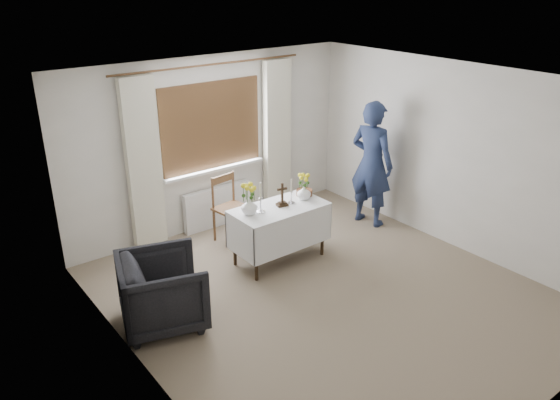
# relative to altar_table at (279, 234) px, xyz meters

# --- Properties ---
(ground) EXTENTS (5.00, 5.00, 0.00)m
(ground) POSITION_rel_altar_table_xyz_m (-0.08, -1.01, -0.38)
(ground) COLOR gray
(ground) RESTS_ON ground
(altar_table) EXTENTS (1.24, 0.64, 0.76)m
(altar_table) POSITION_rel_altar_table_xyz_m (0.00, 0.00, 0.00)
(altar_table) COLOR silver
(altar_table) RESTS_ON ground
(wooden_chair) EXTENTS (0.50, 0.50, 0.95)m
(wooden_chair) POSITION_rel_altar_table_xyz_m (-0.17, 0.85, 0.09)
(wooden_chair) COLOR brown
(wooden_chair) RESTS_ON ground
(armchair) EXTENTS (1.09, 1.07, 0.80)m
(armchair) POSITION_rel_altar_table_xyz_m (-1.84, -0.35, 0.02)
(armchair) COLOR black
(armchair) RESTS_ON ground
(person) EXTENTS (0.57, 0.76, 1.87)m
(person) POSITION_rel_altar_table_xyz_m (1.78, 0.11, 0.55)
(person) COLOR navy
(person) RESTS_ON ground
(radiator) EXTENTS (1.10, 0.10, 0.60)m
(radiator) POSITION_rel_altar_table_xyz_m (-0.08, 1.41, -0.08)
(radiator) COLOR silver
(radiator) RESTS_ON ground
(wooden_cross) EXTENTS (0.16, 0.13, 0.31)m
(wooden_cross) POSITION_rel_altar_table_xyz_m (0.05, 0.01, 0.54)
(wooden_cross) COLOR black
(wooden_cross) RESTS_ON altar_table
(candlestick_left) EXTENTS (0.12, 0.12, 0.39)m
(candlestick_left) POSITION_rel_altar_table_xyz_m (-0.28, 0.01, 0.58)
(candlestick_left) COLOR silver
(candlestick_left) RESTS_ON altar_table
(candlestick_right) EXTENTS (0.12, 0.12, 0.33)m
(candlestick_right) POSITION_rel_altar_table_xyz_m (0.20, -0.00, 0.55)
(candlestick_right) COLOR silver
(candlestick_right) RESTS_ON altar_table
(flower_vase_left) EXTENTS (0.26, 0.26, 0.21)m
(flower_vase_left) POSITION_rel_altar_table_xyz_m (-0.43, 0.05, 0.49)
(flower_vase_left) COLOR white
(flower_vase_left) RESTS_ON altar_table
(flower_vase_right) EXTENTS (0.19, 0.19, 0.19)m
(flower_vase_right) POSITION_rel_altar_table_xyz_m (0.41, 0.01, 0.48)
(flower_vase_right) COLOR white
(flower_vase_right) RESTS_ON altar_table
(wicker_basket) EXTENTS (0.26, 0.26, 0.08)m
(wicker_basket) POSITION_rel_altar_table_xyz_m (0.50, 0.11, 0.42)
(wicker_basket) COLOR brown
(wicker_basket) RESTS_ON altar_table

